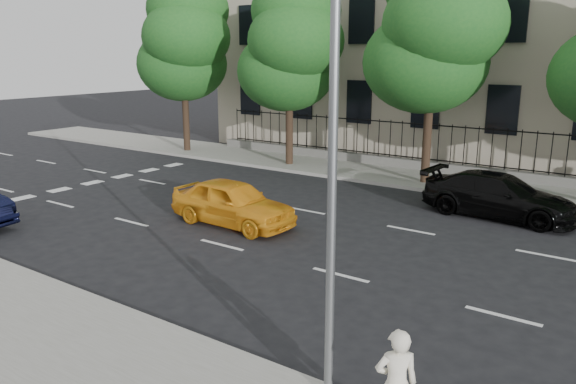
# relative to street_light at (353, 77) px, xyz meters

# --- Properties ---
(ground) EXTENTS (120.00, 120.00, 0.00)m
(ground) POSITION_rel_street_light_xyz_m (-2.50, 1.77, -5.15)
(ground) COLOR black
(ground) RESTS_ON ground
(far_sidewalk) EXTENTS (60.00, 4.00, 0.15)m
(far_sidewalk) POSITION_rel_street_light_xyz_m (-2.50, 15.77, -5.07)
(far_sidewalk) COLOR gray
(far_sidewalk) RESTS_ON ground
(lane_markings) EXTENTS (49.60, 4.62, 0.01)m
(lane_markings) POSITION_rel_street_light_xyz_m (-2.50, 6.52, -5.14)
(lane_markings) COLOR silver
(lane_markings) RESTS_ON ground
(crosswalk) EXTENTS (0.50, 12.10, 0.01)m
(crosswalk) POSITION_rel_street_light_xyz_m (-16.50, 6.37, -5.14)
(crosswalk) COLOR silver
(crosswalk) RESTS_ON ground
(iron_fence) EXTENTS (30.00, 0.50, 2.20)m
(iron_fence) POSITION_rel_street_light_xyz_m (-2.50, 17.47, -4.50)
(iron_fence) COLOR slate
(iron_fence) RESTS_ON far_sidewalk
(street_light) EXTENTS (0.25, 3.32, 8.05)m
(street_light) POSITION_rel_street_light_xyz_m (0.00, 0.00, 0.00)
(street_light) COLOR slate
(street_light) RESTS_ON near_sidewalk
(tree_a) EXTENTS (5.71, 5.31, 9.39)m
(tree_a) POSITION_rel_street_light_xyz_m (-18.46, 15.13, 0.98)
(tree_a) COLOR #382619
(tree_a) RESTS_ON far_sidewalk
(tree_b) EXTENTS (5.53, 5.12, 8.97)m
(tree_b) POSITION_rel_street_light_xyz_m (-11.46, 15.13, 0.69)
(tree_b) COLOR #382619
(tree_b) RESTS_ON far_sidewalk
(tree_c) EXTENTS (5.89, 5.50, 9.80)m
(tree_c) POSITION_rel_street_light_xyz_m (-4.46, 15.13, 1.26)
(tree_c) COLOR #382619
(tree_c) RESTS_ON far_sidewalk
(yellow_taxi) EXTENTS (4.46, 1.92, 1.50)m
(yellow_taxi) POSITION_rel_street_light_xyz_m (-7.54, 6.01, -4.40)
(yellow_taxi) COLOR orange
(yellow_taxi) RESTS_ON ground
(black_sedan) EXTENTS (5.27, 2.44, 1.49)m
(black_sedan) POSITION_rel_street_light_xyz_m (-0.66, 11.90, -4.40)
(black_sedan) COLOR black
(black_sedan) RESTS_ON ground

